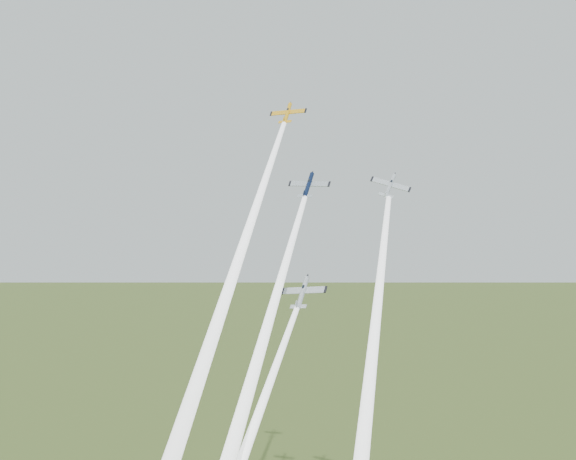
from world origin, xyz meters
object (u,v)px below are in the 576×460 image
object	(u,v)px
plane_navy	(308,185)
plane_silver_low	(303,292)
plane_yellow	(287,113)
plane_silver_right	(390,186)

from	to	relation	value
plane_navy	plane_silver_low	size ratio (longest dim) A/B	0.93
plane_navy	plane_yellow	bearing A→B (deg)	129.33
plane_silver_right	plane_silver_low	world-z (taller)	plane_silver_right
plane_yellow	plane_navy	bearing A→B (deg)	-51.52
plane_silver_right	plane_silver_low	distance (m)	26.12
plane_yellow	plane_silver_right	size ratio (longest dim) A/B	1.01
plane_silver_right	plane_silver_low	bearing A→B (deg)	-142.35
plane_silver_right	plane_navy	bearing A→B (deg)	-172.14
plane_yellow	plane_silver_right	bearing A→B (deg)	-14.50
plane_navy	plane_silver_right	bearing A→B (deg)	12.71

